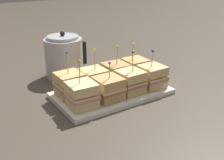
{
  "coord_description": "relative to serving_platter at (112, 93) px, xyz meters",
  "views": [
    {
      "loc": [
        -0.51,
        -0.79,
        0.45
      ],
      "look_at": [
        0.0,
        0.0,
        0.06
      ],
      "focal_mm": 45.0,
      "sensor_mm": 36.0,
      "label": 1
    }
  ],
  "objects": [
    {
      "name": "sandwich_front_center_right",
      "position": [
        0.05,
        -0.05,
        0.05
      ],
      "size": [
        0.09,
        0.09,
        0.16
      ],
      "color": "#DBB77A",
      "rests_on": "serving_platter"
    },
    {
      "name": "serving_platter",
      "position": [
        0.0,
        0.0,
        0.0
      ],
      "size": [
        0.42,
        0.23,
        0.02
      ],
      "color": "white",
      "rests_on": "ground_plane"
    },
    {
      "name": "kettle_steel",
      "position": [
        -0.06,
        0.27,
        0.08
      ],
      "size": [
        0.18,
        0.16,
        0.2
      ],
      "color": "#B7BABF",
      "rests_on": "ground_plane"
    },
    {
      "name": "ground_plane",
      "position": [
        0.0,
        0.0,
        -0.01
      ],
      "size": [
        6.0,
        6.0,
        0.0
      ],
      "primitive_type": "plane",
      "color": "#4C4238"
    },
    {
      "name": "sandwich_front_center_left",
      "position": [
        -0.05,
        -0.05,
        0.05
      ],
      "size": [
        0.09,
        0.09,
        0.14
      ],
      "color": "tan",
      "rests_on": "serving_platter"
    },
    {
      "name": "sandwich_front_far_left",
      "position": [
        -0.15,
        -0.05,
        0.05
      ],
      "size": [
        0.1,
        0.1,
        0.16
      ],
      "color": "beige",
      "rests_on": "serving_platter"
    },
    {
      "name": "sandwich_front_far_right",
      "position": [
        0.15,
        -0.05,
        0.05
      ],
      "size": [
        0.09,
        0.09,
        0.15
      ],
      "color": "#DBB77A",
      "rests_on": "serving_platter"
    },
    {
      "name": "sandwich_back_center_right",
      "position": [
        0.05,
        0.05,
        0.05
      ],
      "size": [
        0.09,
        0.09,
        0.16
      ],
      "color": "tan",
      "rests_on": "serving_platter"
    },
    {
      "name": "sandwich_back_far_left",
      "position": [
        -0.15,
        0.05,
        0.05
      ],
      "size": [
        0.09,
        0.09,
        0.16
      ],
      "color": "tan",
      "rests_on": "serving_platter"
    },
    {
      "name": "sandwich_back_center_left",
      "position": [
        -0.05,
        0.05,
        0.05
      ],
      "size": [
        0.09,
        0.09,
        0.16
      ],
      "color": "#DBB77A",
      "rests_on": "serving_platter"
    },
    {
      "name": "sandwich_back_far_right",
      "position": [
        0.14,
        0.05,
        0.05
      ],
      "size": [
        0.1,
        0.1,
        0.15
      ],
      "color": "tan",
      "rests_on": "serving_platter"
    }
  ]
}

